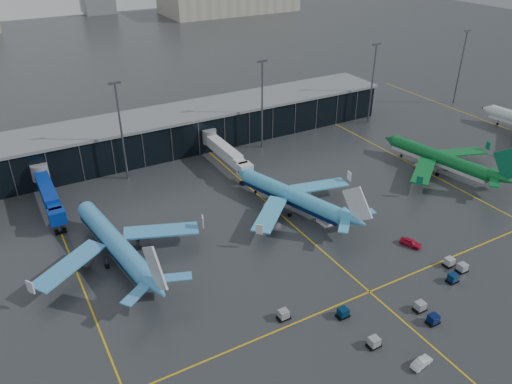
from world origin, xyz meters
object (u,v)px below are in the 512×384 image
airliner_aer_lingus (440,150)px  baggage_carts (405,299)px  service_van_red (411,242)px  airliner_klm_near (292,187)px  mobile_airstair (325,220)px  airliner_arkefly (112,232)px  service_van_white (422,362)px

airliner_aer_lingus → baggage_carts: (-44.42, -34.13, -5.11)m
airliner_aer_lingus → service_van_red: bearing=-155.1°
airliner_klm_near → mobile_airstair: (3.25, -8.71, -5.08)m
airliner_arkefly → service_van_red: airliner_arkefly is taller
airliner_klm_near → service_van_white: (-7.62, -48.14, -5.20)m
mobile_airstair → service_van_red: bearing=-59.5°
baggage_carts → mobile_airstair: bearing=83.8°
airliner_aer_lingus → airliner_klm_near: bearing=166.7°
airliner_arkefly → airliner_klm_near: size_ratio=1.07×
airliner_klm_near → airliner_aer_lingus: (44.66, -2.31, 0.01)m
service_van_red → service_van_white: size_ratio=1.12×
baggage_carts → airliner_aer_lingus: bearing=37.5°
airliner_arkefly → service_van_white: airliner_arkefly is taller
baggage_carts → service_van_red: (13.37, 12.19, -0.01)m
mobile_airstair → baggage_carts: bearing=-99.4°
mobile_airstair → airliner_arkefly: bearing=163.8°
airliner_klm_near → airliner_aer_lingus: airliner_aer_lingus is taller
service_van_white → mobile_airstair: bearing=-23.9°
service_van_red → airliner_arkefly: bearing=131.5°
airliner_klm_near → service_van_red: (13.61, -24.26, -5.10)m
baggage_carts → airliner_arkefly: bearing=137.0°
service_van_red → service_van_white: 31.96m
airliner_aer_lingus → baggage_carts: size_ratio=0.99×
airliner_klm_near → mobile_airstair: 10.60m
service_van_white → airliner_klm_near: bearing=-17.5°
airliner_aer_lingus → airliner_arkefly: bearing=167.2°
airliner_arkefly → airliner_aer_lingus: (84.95, -3.63, -0.39)m
service_van_red → mobile_airstair: bearing=100.6°
mobile_airstair → service_van_red: size_ratio=0.78×
airliner_klm_near → service_van_red: size_ratio=8.62×
airliner_arkefly → airliner_aer_lingus: bearing=-10.0°
airliner_aer_lingus → mobile_airstair: airliner_aer_lingus is taller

